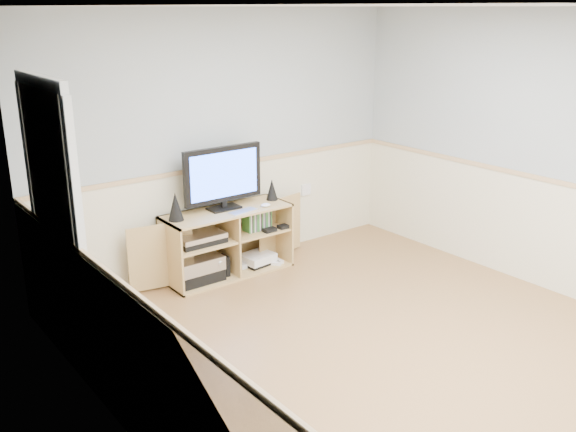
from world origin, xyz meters
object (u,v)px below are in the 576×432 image
object	(u,v)px
game_consoles	(256,259)
monitor	(223,176)
keyboard	(243,211)
media_cabinet	(225,240)

from	to	relation	value
game_consoles	monitor	bearing A→B (deg)	169.37
monitor	keyboard	xyz separation A→B (m)	(0.09, -0.19, -0.32)
monitor	keyboard	bearing A→B (deg)	-63.62
monitor	game_consoles	world-z (taller)	monitor
media_cabinet	game_consoles	distance (m)	0.42
monitor	game_consoles	distance (m)	0.96
media_cabinet	monitor	bearing A→B (deg)	-90.00
keyboard	game_consoles	distance (m)	0.64
keyboard	game_consoles	world-z (taller)	keyboard
media_cabinet	game_consoles	xyz separation A→B (m)	(0.32, -0.07, -0.26)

